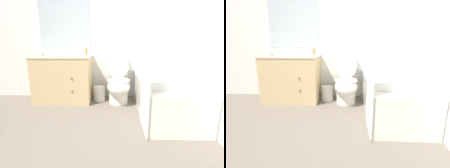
# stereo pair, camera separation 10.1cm
# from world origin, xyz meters

# --- Properties ---
(ground_plane) EXTENTS (14.00, 14.00, 0.00)m
(ground_plane) POSITION_xyz_m (0.00, 0.00, 0.00)
(ground_plane) COLOR #6B6056
(wall_back) EXTENTS (8.00, 0.06, 2.50)m
(wall_back) POSITION_xyz_m (-0.01, 1.82, 1.25)
(wall_back) COLOR silver
(wall_back) RESTS_ON ground_plane
(wall_right) EXTENTS (0.05, 2.79, 2.50)m
(wall_right) POSITION_xyz_m (1.30, 0.90, 1.25)
(wall_right) COLOR silver
(wall_right) RESTS_ON ground_plane
(vanity_cabinet) EXTENTS (0.99, 0.61, 0.83)m
(vanity_cabinet) POSITION_xyz_m (-0.78, 1.51, 0.42)
(vanity_cabinet) COLOR tan
(vanity_cabinet) RESTS_ON ground_plane
(sink_faucet) EXTENTS (0.14, 0.12, 0.12)m
(sink_faucet) POSITION_xyz_m (-0.78, 1.71, 0.86)
(sink_faucet) COLOR silver
(sink_faucet) RESTS_ON vanity_cabinet
(toilet) EXTENTS (0.39, 0.68, 0.88)m
(toilet) POSITION_xyz_m (0.20, 1.44, 0.35)
(toilet) COLOR silver
(toilet) RESTS_ON ground_plane
(bathtub) EXTENTS (0.76, 1.57, 0.51)m
(bathtub) POSITION_xyz_m (0.89, 1.01, 0.26)
(bathtub) COLOR silver
(bathtub) RESTS_ON ground_plane
(shower_curtain) EXTENTS (0.01, 0.56, 1.87)m
(shower_curtain) POSITION_xyz_m (0.50, 0.48, 0.94)
(shower_curtain) COLOR white
(shower_curtain) RESTS_ON ground_plane
(wastebasket) EXTENTS (0.21, 0.21, 0.27)m
(wastebasket) POSITION_xyz_m (-0.15, 1.52, 0.13)
(wastebasket) COLOR silver
(wastebasket) RESTS_ON ground_plane
(tissue_box) EXTENTS (0.13, 0.13, 0.11)m
(tissue_box) POSITION_xyz_m (-0.68, 1.49, 0.87)
(tissue_box) COLOR silver
(tissue_box) RESTS_ON vanity_cabinet
(soap_dispenser) EXTENTS (0.06, 0.06, 0.15)m
(soap_dispenser) POSITION_xyz_m (-0.36, 1.47, 0.89)
(soap_dispenser) COLOR tan
(soap_dispenser) RESTS_ON vanity_cabinet
(hand_towel_folded) EXTENTS (0.20, 0.13, 0.05)m
(hand_towel_folded) POSITION_xyz_m (-1.14, 1.33, 0.85)
(hand_towel_folded) COLOR beige
(hand_towel_folded) RESTS_ON vanity_cabinet
(bath_towel_folded) EXTENTS (0.30, 0.24, 0.10)m
(bath_towel_folded) POSITION_xyz_m (0.69, 0.55, 0.56)
(bath_towel_folded) COLOR white
(bath_towel_folded) RESTS_ON bathtub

